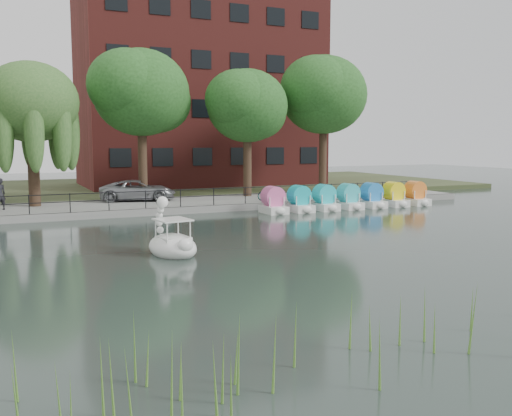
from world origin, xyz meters
TOP-DOWN VIEW (x-y plane):
  - ground_plane at (0.00, 0.00)m, footprint 120.00×120.00m
  - promenade at (0.00, 16.00)m, footprint 40.00×6.00m
  - kerb at (0.00, 13.05)m, footprint 40.00×0.25m
  - land_strip at (0.00, 30.00)m, footprint 60.00×22.00m
  - railing at (0.00, 13.25)m, footprint 32.00×0.05m
  - apartment_building at (7.00, 29.97)m, footprint 20.00×10.07m
  - willow_mid at (-7.50, 17.00)m, footprint 5.32×5.32m
  - broadleaf_center at (-1.00, 18.00)m, footprint 6.00×6.00m
  - broadleaf_right at (6.00, 17.50)m, footprint 5.40×5.40m
  - broadleaf_far at (12.50, 18.50)m, footprint 6.30×6.30m
  - minivan at (-1.48, 17.44)m, footprint 3.62×5.75m
  - bicycle at (6.08, 13.95)m, footprint 1.30×1.81m
  - pedestrian at (-9.32, 15.77)m, footprint 0.85×0.75m
  - swan_boat at (-3.71, 2.15)m, footprint 1.90×2.65m
  - pedal_boat_row at (9.98, 11.23)m, footprint 11.35×1.70m

SIDE VIEW (x-z plane):
  - ground_plane at x=0.00m, z-range 0.00..0.00m
  - land_strip at x=0.00m, z-range 0.00..0.36m
  - promenade at x=0.00m, z-range 0.00..0.40m
  - kerb at x=0.00m, z-range 0.00..0.40m
  - swan_boat at x=-3.71m, z-range -0.58..1.49m
  - pedal_boat_row at x=9.98m, z-range -0.09..1.31m
  - bicycle at x=6.08m, z-range 0.40..1.40m
  - minivan at x=-1.48m, z-range 0.40..1.88m
  - railing at x=0.00m, z-range 0.65..1.65m
  - pedestrian at x=-9.32m, z-range 0.40..2.38m
  - willow_mid at x=-7.50m, z-range 2.17..10.32m
  - broadleaf_right at x=6.00m, z-range 2.22..10.55m
  - broadleaf_center at x=-1.00m, z-range 2.44..11.69m
  - broadleaf_far at x=12.50m, z-range 2.54..12.25m
  - apartment_building at x=7.00m, z-range 0.36..18.36m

